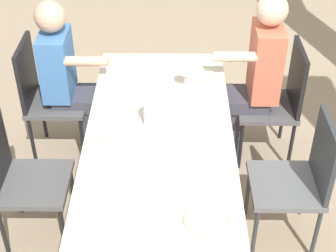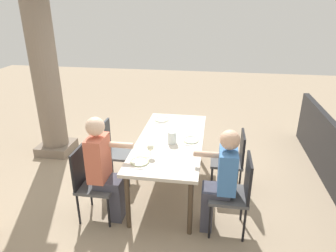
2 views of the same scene
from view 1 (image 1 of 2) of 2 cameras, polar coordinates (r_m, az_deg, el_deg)
ground_plane at (r=3.67m, az=-0.85°, el=-10.45°), size 16.00×16.00×0.00m
dining_table at (r=3.19m, az=-0.96°, el=-1.87°), size 2.00×0.89×0.77m
chair_west_north at (r=3.99m, az=11.97°, el=3.08°), size 0.44×0.44×0.94m
chair_west_south at (r=4.01m, az=-13.24°, el=3.52°), size 0.44×0.44×0.97m
chair_mid_north at (r=3.33m, az=14.27°, el=-5.35°), size 0.44×0.44×0.92m
chair_mid_south at (r=3.37m, az=-15.91°, el=-5.26°), size 0.44×0.44×0.88m
diner_woman_green at (r=3.90m, az=-10.93°, el=5.23°), size 0.35×0.50×1.28m
diner_man_white at (r=3.85m, az=9.55°, el=5.51°), size 0.35×0.50×1.34m
plate_0 at (r=3.72m, az=3.39°, el=5.71°), size 0.22×0.22×0.02m
wine_glass_0 at (r=3.52m, az=1.92°, el=5.96°), size 0.08×0.08×0.17m
fork_0 at (r=3.85m, az=3.30°, el=6.79°), size 0.02×0.17×0.01m
spoon_0 at (r=3.59m, az=3.47°, el=4.40°), size 0.03×0.17×0.01m
plate_1 at (r=3.16m, az=-6.12°, el=-0.77°), size 0.21×0.21×0.02m
fork_1 at (r=3.28m, az=-5.86°, el=0.74°), size 0.03×0.17×0.01m
spoon_1 at (r=3.04m, az=-6.38°, el=-2.58°), size 0.02×0.17×0.01m
plate_2 at (r=2.62m, az=4.16°, el=-10.28°), size 0.22×0.22×0.02m
fork_2 at (r=2.73m, az=4.00°, el=-8.06°), size 0.03×0.17×0.01m
spoon_2 at (r=2.52m, az=4.32°, el=-12.86°), size 0.03×0.17×0.01m
water_pitcher at (r=3.19m, az=-1.62°, el=1.29°), size 0.12×0.12×0.16m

